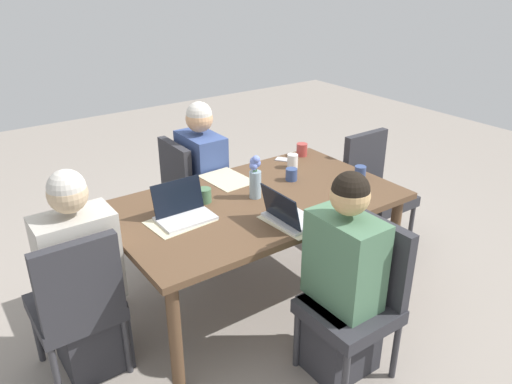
# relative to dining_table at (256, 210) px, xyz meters

# --- Properties ---
(ground_plane) EXTENTS (10.00, 10.00, 0.00)m
(ground_plane) POSITION_rel_dining_table_xyz_m (0.00, 0.00, -0.66)
(ground_plane) COLOR gray
(dining_table) EXTENTS (1.82, 1.07, 0.74)m
(dining_table) POSITION_rel_dining_table_xyz_m (0.00, 0.00, 0.00)
(dining_table) COLOR brown
(dining_table) RESTS_ON ground_plane
(chair_near_left_near) EXTENTS (0.44, 0.44, 0.90)m
(chair_near_left_near) POSITION_rel_dining_table_xyz_m (0.03, -0.84, -0.16)
(chair_near_left_near) COLOR #2D2D33
(chair_near_left_near) RESTS_ON ground_plane
(person_near_left_near) EXTENTS (0.36, 0.40, 1.19)m
(person_near_left_near) POSITION_rel_dining_table_xyz_m (-0.05, -0.78, -0.14)
(person_near_left_near) COLOR #2D2D33
(person_near_left_near) RESTS_ON ground_plane
(chair_far_left_mid) EXTENTS (0.44, 0.44, 0.90)m
(chair_far_left_mid) POSITION_rel_dining_table_xyz_m (-0.07, 0.86, -0.16)
(chair_far_left_mid) COLOR #2D2D33
(chair_far_left_mid) RESTS_ON ground_plane
(person_far_left_mid) EXTENTS (0.36, 0.40, 1.19)m
(person_far_left_mid) POSITION_rel_dining_table_xyz_m (0.01, 0.80, -0.14)
(person_far_left_mid) COLOR #2D2D33
(person_far_left_mid) RESTS_ON ground_plane
(chair_head_right_left_far) EXTENTS (0.44, 0.44, 0.90)m
(chair_head_right_left_far) POSITION_rel_dining_table_xyz_m (1.18, 0.05, -0.16)
(chair_head_right_left_far) COLOR #2D2D33
(chair_head_right_left_far) RESTS_ON ground_plane
(person_head_right_left_far) EXTENTS (0.40, 0.36, 1.19)m
(person_head_right_left_far) POSITION_rel_dining_table_xyz_m (1.12, -0.02, -0.14)
(person_head_right_left_far) COLOR #2D2D33
(person_head_right_left_far) RESTS_ON ground_plane
(chair_head_left_right_near) EXTENTS (0.44, 0.44, 0.90)m
(chair_head_left_right_near) POSITION_rel_dining_table_xyz_m (-1.19, -0.08, -0.16)
(chair_head_left_right_near) COLOR #2D2D33
(chair_head_left_right_near) RESTS_ON ground_plane
(flower_vase) EXTENTS (0.08, 0.08, 0.29)m
(flower_vase) POSITION_rel_dining_table_xyz_m (-0.01, -0.03, 0.22)
(flower_vase) COLOR #8EA8B7
(flower_vase) RESTS_ON dining_table
(placemat_near_left_near) EXTENTS (0.28, 0.38, 0.00)m
(placemat_near_left_near) POSITION_rel_dining_table_xyz_m (-0.02, -0.37, 0.08)
(placemat_near_left_near) COLOR beige
(placemat_near_left_near) RESTS_ON dining_table
(placemat_far_left_mid) EXTENTS (0.28, 0.38, 0.00)m
(placemat_far_left_mid) POSITION_rel_dining_table_xyz_m (0.00, 0.37, 0.08)
(placemat_far_left_mid) COLOR beige
(placemat_far_left_mid) RESTS_ON dining_table
(placemat_head_right_left_far) EXTENTS (0.38, 0.29, 0.00)m
(placemat_head_right_left_far) POSITION_rel_dining_table_xyz_m (0.53, -0.01, 0.08)
(placemat_head_right_left_far) COLOR beige
(placemat_head_right_left_far) RESTS_ON dining_table
(laptop_far_left_mid) EXTENTS (0.22, 0.32, 0.21)m
(laptop_far_left_mid) POSITION_rel_dining_table_xyz_m (0.03, 0.36, 0.12)
(laptop_far_left_mid) COLOR silver
(laptop_far_left_mid) RESTS_ON dining_table
(laptop_head_right_left_far) EXTENTS (0.32, 0.22, 0.21)m
(laptop_head_right_left_far) POSITION_rel_dining_table_xyz_m (0.50, -0.03, 0.12)
(laptop_head_right_left_far) COLOR silver
(laptop_head_right_left_far) RESTS_ON dining_table
(coffee_mug_near_left) EXTENTS (0.08, 0.08, 0.10)m
(coffee_mug_near_left) POSITION_rel_dining_table_xyz_m (-0.75, -0.44, 0.12)
(coffee_mug_near_left) COLOR #AD3D38
(coffee_mug_near_left) RESTS_ON dining_table
(coffee_mug_near_right) EXTENTS (0.09, 0.09, 0.09)m
(coffee_mug_near_right) POSITION_rel_dining_table_xyz_m (0.29, -0.15, 0.12)
(coffee_mug_near_right) COLOR #47704C
(coffee_mug_near_right) RESTS_ON dining_table
(coffee_mug_centre_left) EXTENTS (0.08, 0.08, 0.08)m
(coffee_mug_centre_left) POSITION_rel_dining_table_xyz_m (-0.38, -0.11, 0.12)
(coffee_mug_centre_left) COLOR #33477A
(coffee_mug_centre_left) RESTS_ON dining_table
(coffee_mug_centre_right) EXTENTS (0.08, 0.08, 0.09)m
(coffee_mug_centre_right) POSITION_rel_dining_table_xyz_m (-0.78, 0.15, 0.12)
(coffee_mug_centre_right) COLOR #33477A
(coffee_mug_centre_right) RESTS_ON dining_table
(coffee_mug_far_left) EXTENTS (0.08, 0.08, 0.10)m
(coffee_mug_far_left) POSITION_rel_dining_table_xyz_m (-0.53, -0.29, 0.13)
(coffee_mug_far_left) COLOR white
(coffee_mug_far_left) RESTS_ON dining_table
(phone_black) EXTENTS (0.17, 0.12, 0.01)m
(phone_black) POSITION_rel_dining_table_xyz_m (0.29, -0.34, 0.08)
(phone_black) COLOR black
(phone_black) RESTS_ON dining_table
(phone_silver) EXTENTS (0.14, 0.16, 0.01)m
(phone_silver) POSITION_rel_dining_table_xyz_m (-0.58, -0.43, 0.08)
(phone_silver) COLOR silver
(phone_silver) RESTS_ON dining_table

